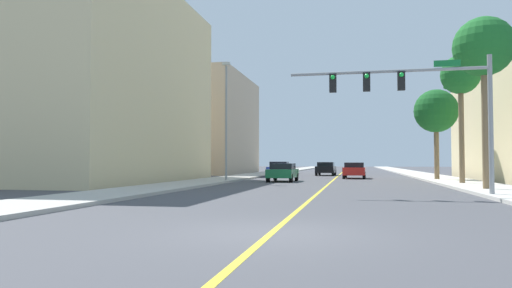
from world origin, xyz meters
The scene contains 15 objects.
ground centered at (0.00, 42.00, 0.00)m, with size 192.00×192.00×0.00m, color #47474C.
sidewalk_left centered at (-8.80, 42.00, 0.07)m, with size 3.59×168.00×0.15m, color #B2ADA3.
sidewalk_right centered at (8.80, 42.00, 0.07)m, with size 3.59×168.00×0.15m, color beige.
lane_marking_center centered at (0.00, 42.00, 0.00)m, with size 0.16×144.00×0.01m, color yellow.
building_left_near centered at (-20.13, 22.46, 7.29)m, with size 16.93×20.82×14.59m, color beige.
building_left_far centered at (-17.09, 47.17, 6.15)m, with size 10.85×17.33×12.29m, color tan.
traffic_signal_mast centered at (4.49, 11.65, 4.49)m, with size 8.64×0.36×5.94m.
street_lamp centered at (-7.51, 23.34, 4.93)m, with size 0.56×0.28×8.71m.
palm_near centered at (8.21, 15.73, 7.28)m, with size 3.02×3.02×8.74m.
palm_mid centered at (8.50, 22.42, 6.99)m, with size 2.52×2.52×8.27m.
palm_far centered at (8.05, 29.12, 5.46)m, with size 3.40×3.40×7.07m.
car_black centered at (-1.35, 41.85, 0.76)m, with size 2.10×4.14×1.46m.
car_red centered at (1.70, 33.36, 0.76)m, with size 2.05×4.28×1.43m.
car_blue centered at (-5.50, 35.37, 0.79)m, with size 2.00×4.33×1.51m.
car_green centered at (-3.63, 25.49, 0.73)m, with size 1.96×4.14×1.38m.
Camera 1 is at (1.73, -9.80, 1.51)m, focal length 32.85 mm.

